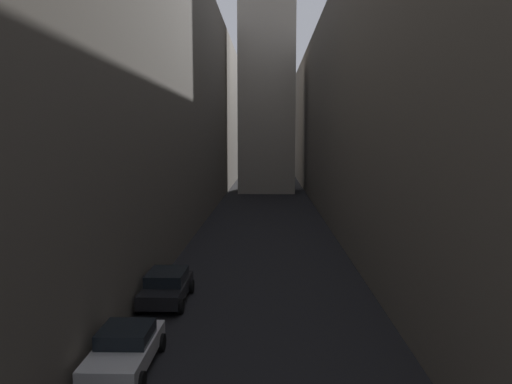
{
  "coord_description": "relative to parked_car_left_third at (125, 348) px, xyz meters",
  "views": [
    {
      "loc": [
        0.35,
        3.19,
        7.66
      ],
      "look_at": [
        0.0,
        16.48,
        6.19
      ],
      "focal_mm": 34.55,
      "sensor_mm": 36.0,
      "label": 1
    }
  ],
  "objects": [
    {
      "name": "parked_car_left_far",
      "position": [
        0.0,
        6.67,
        0.06
      ],
      "size": [
        2.07,
        4.28,
        1.46
      ],
      "rotation": [
        0.0,
        0.0,
        1.57
      ],
      "color": "black",
      "rests_on": "ground"
    },
    {
      "name": "building_block_left",
      "position": [
        -8.35,
        31.3,
        10.57
      ],
      "size": [
        14.5,
        108.0,
        22.56
      ],
      "primitive_type": "cube",
      "color": "#60594F",
      "rests_on": "ground"
    },
    {
      "name": "ground_plane",
      "position": [
        4.4,
        29.3,
        -0.71
      ],
      "size": [
        264.0,
        264.0,
        0.0
      ],
      "primitive_type": "plane",
      "color": "black"
    },
    {
      "name": "parked_car_left_third",
      "position": [
        0.0,
        0.0,
        0.0
      ],
      "size": [
        2.01,
        4.22,
        1.38
      ],
      "rotation": [
        0.0,
        0.0,
        1.57
      ],
      "color": "silver",
      "rests_on": "ground"
    },
    {
      "name": "building_block_right",
      "position": [
        15.32,
        31.3,
        9.22
      ],
      "size": [
        10.84,
        108.0,
        19.87
      ],
      "primitive_type": "cube",
      "color": "#60594F",
      "rests_on": "ground"
    }
  ]
}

